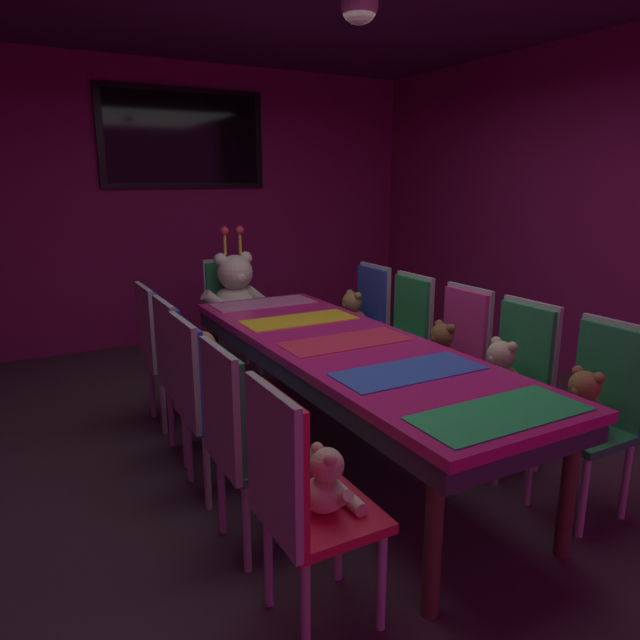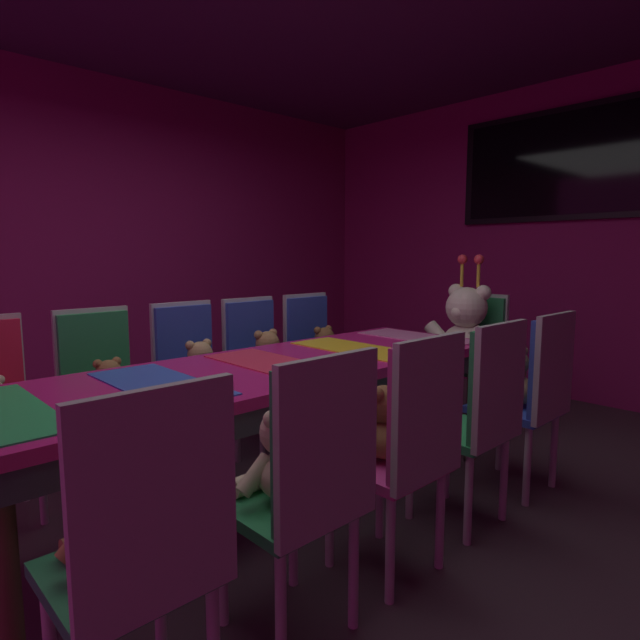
{
  "view_description": "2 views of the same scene",
  "coord_description": "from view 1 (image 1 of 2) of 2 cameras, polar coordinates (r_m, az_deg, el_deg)",
  "views": [
    {
      "loc": [
        -1.69,
        -2.76,
        1.67
      ],
      "look_at": [
        -0.15,
        0.04,
        0.88
      ],
      "focal_mm": 32.31,
      "sensor_mm": 36.0,
      "label": 1
    },
    {
      "loc": [
        2.03,
        -1.58,
        1.29
      ],
      "look_at": [
        -0.14,
        0.46,
        0.91
      ],
      "focal_mm": 29.3,
      "sensor_mm": 36.0,
      "label": 2
    }
  ],
  "objects": [
    {
      "name": "teddy_left_2",
      "position": [
        3.13,
        -9.17,
        -6.48
      ],
      "size": [
        0.25,
        0.33,
        0.31
      ],
      "color": "tan",
      "rests_on": "chair_left_2"
    },
    {
      "name": "teddy_left_4",
      "position": [
        4.07,
        -13.66,
        -1.97
      ],
      "size": [
        0.24,
        0.32,
        0.3
      ],
      "color": "brown",
      "rests_on": "chair_left_4"
    },
    {
      "name": "banquet_table",
      "position": [
        3.39,
        2.57,
        -3.56
      ],
      "size": [
        0.9,
        2.84,
        0.75
      ],
      "color": "#C61E72",
      "rests_on": "ground_plane"
    },
    {
      "name": "teddy_left_1",
      "position": [
        2.66,
        -5.17,
        -10.53
      ],
      "size": [
        0.22,
        0.29,
        0.27
      ],
      "color": "olive",
      "rests_on": "chair_left_1"
    },
    {
      "name": "wall_tv",
      "position": [
        6.11,
        -13.32,
        17.1
      ],
      "size": [
        1.65,
        0.06,
        0.95
      ],
      "color": "black"
    },
    {
      "name": "chair_left_3",
      "position": [
        3.54,
        -13.69,
        -4.18
      ],
      "size": [
        0.42,
        0.41,
        0.98
      ],
      "color": "#2D47B2",
      "rests_on": "ground_plane"
    },
    {
      "name": "ground_plane",
      "position": [
        3.64,
        2.45,
        -13.46
      ],
      "size": [
        7.9,
        7.9,
        0.0
      ],
      "primitive_type": "plane",
      "color": "#3F2D38"
    },
    {
      "name": "chair_left_2",
      "position": [
        3.09,
        -11.72,
        -6.78
      ],
      "size": [
        0.42,
        0.41,
        0.98
      ],
      "color": "#2D47B2",
      "rests_on": "ground_plane"
    },
    {
      "name": "chair_right_1",
      "position": [
        3.56,
        18.97,
        -4.45
      ],
      "size": [
        0.42,
        0.41,
        0.98
      ],
      "rotation": [
        0.0,
        0.0,
        3.14
      ],
      "color": "#268C4C",
      "rests_on": "ground_plane"
    },
    {
      "name": "teddy_right_0",
      "position": [
        3.13,
        24.52,
        -7.61
      ],
      "size": [
        0.25,
        0.33,
        0.31
      ],
      "rotation": [
        0.0,
        0.0,
        3.14
      ],
      "color": "olive",
      "rests_on": "chair_right_0"
    },
    {
      "name": "wall_right",
      "position": [
        5.1,
        28.82,
        9.17
      ],
      "size": [
        0.12,
        6.4,
        2.8
      ],
      "primitive_type": "cube",
      "color": "#8C1959",
      "rests_on": "ground_plane"
    },
    {
      "name": "chair_right_3",
      "position": [
        4.31,
        8.44,
        -0.69
      ],
      "size": [
        0.42,
        0.41,
        0.98
      ],
      "rotation": [
        0.0,
        0.0,
        3.14
      ],
      "color": "#268C4C",
      "rests_on": "ground_plane"
    },
    {
      "name": "chair_left_0",
      "position": [
        2.15,
        -2.65,
        -16.19
      ],
      "size": [
        0.42,
        0.41,
        0.98
      ],
      "color": "red",
      "rests_on": "ground_plane"
    },
    {
      "name": "chair_right_2",
      "position": [
        3.91,
        13.54,
        -2.47
      ],
      "size": [
        0.42,
        0.41,
        0.98
      ],
      "rotation": [
        0.0,
        0.0,
        3.14
      ],
      "color": "#CC338C",
      "rests_on": "ground_plane"
    },
    {
      "name": "teddy_left_0",
      "position": [
        2.22,
        0.78,
        -15.91
      ],
      "size": [
        0.21,
        0.28,
        0.26
      ],
      "color": "beige",
      "rests_on": "chair_left_0"
    },
    {
      "name": "chair_left_4",
      "position": [
        4.03,
        -15.65,
        -2.09
      ],
      "size": [
        0.42,
        0.41,
        0.98
      ],
      "color": "#2D47B2",
      "rests_on": "ground_plane"
    },
    {
      "name": "teddy_left_3",
      "position": [
        3.58,
        -11.42,
        -3.85
      ],
      "size": [
        0.27,
        0.34,
        0.32
      ],
      "color": "#9E7247",
      "rests_on": "chair_left_3"
    },
    {
      "name": "chair_left_1",
      "position": [
        2.6,
        -8.1,
        -10.65
      ],
      "size": [
        0.42,
        0.41,
        0.98
      ],
      "color": "#268C4C",
      "rests_on": "ground_plane"
    },
    {
      "name": "wall_back",
      "position": [
        6.2,
        -13.22,
        11.03
      ],
      "size": [
        5.2,
        0.12,
        2.8
      ],
      "primitive_type": "cube",
      "color": "#8C1959",
      "rests_on": "ground_plane"
    },
    {
      "name": "teddy_right_1",
      "position": [
        3.46,
        17.32,
        -4.85
      ],
      "size": [
        0.27,
        0.34,
        0.32
      ],
      "rotation": [
        0.0,
        0.0,
        3.14
      ],
      "color": "beige",
      "rests_on": "chair_right_1"
    },
    {
      "name": "teddy_right_4",
      "position": [
        4.67,
        3.11,
        0.6
      ],
      "size": [
        0.27,
        0.35,
        0.33
      ],
      "rotation": [
        0.0,
        0.0,
        3.14
      ],
      "color": "#9E7247",
      "rests_on": "chair_right_4"
    },
    {
      "name": "king_teddy_bear",
      "position": [
        4.95,
        -8.31,
        2.68
      ],
      "size": [
        0.64,
        0.49,
        0.82
      ],
      "rotation": [
        0.0,
        0.0,
        -1.57
      ],
      "color": "silver",
      "rests_on": "throne_chair"
    },
    {
      "name": "pendant_light",
      "position": [
        3.42,
        3.93,
        28.75
      ],
      "size": [
        0.2,
        0.2,
        0.2
      ],
      "primitive_type": "sphere",
      "color": "white"
    },
    {
      "name": "throne_chair",
      "position": [
        5.12,
        -8.92,
        1.62
      ],
      "size": [
        0.41,
        0.42,
        0.98
      ],
      "rotation": [
        0.0,
        0.0,
        -1.57
      ],
      "color": "#268C4C",
      "rests_on": "ground_plane"
    },
    {
      "name": "chair_right_0",
      "position": [
        3.24,
        26.09,
        -6.96
      ],
      "size": [
        0.42,
        0.41,
        0.98
      ],
      "rotation": [
        0.0,
        0.0,
        3.14
      ],
      "color": "#268C4C",
      "rests_on": "ground_plane"
    },
    {
      "name": "teddy_right_2",
      "position": [
        3.82,
        11.91,
        -2.84
      ],
      "size": [
        0.26,
        0.33,
        0.31
      ],
      "rotation": [
        0.0,
        0.0,
        3.14
      ],
      "color": "brown",
      "rests_on": "chair_right_2"
    },
    {
      "name": "chair_right_4",
      "position": [
        4.75,
        4.61,
        0.77
      ],
      "size": [
        0.42,
        0.41,
        0.98
      ],
      "rotation": [
        0.0,
        0.0,
        3.14
      ],
      "color": "#2D47B2",
      "rests_on": "ground_plane"
    }
  ]
}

